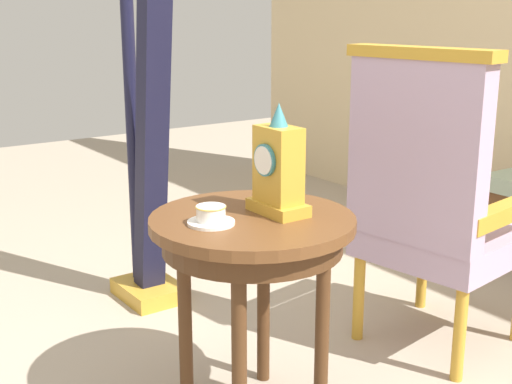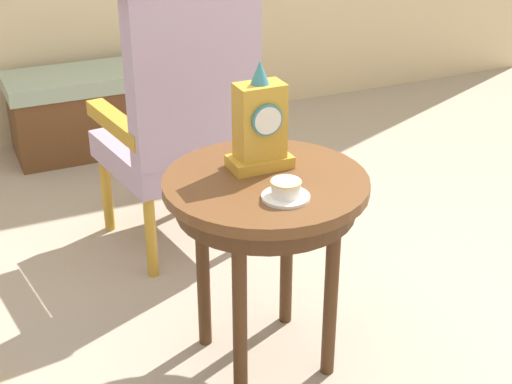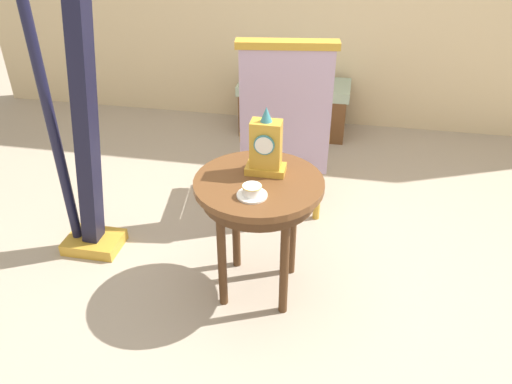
{
  "view_description": "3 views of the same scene",
  "coord_description": "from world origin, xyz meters",
  "px_view_note": "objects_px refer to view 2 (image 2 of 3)",
  "views": [
    {
      "loc": [
        1.56,
        -1.19,
        1.27
      ],
      "look_at": [
        -0.09,
        -0.01,
        0.73
      ],
      "focal_mm": 49.02,
      "sensor_mm": 36.0,
      "label": 1
    },
    {
      "loc": [
        -0.93,
        -1.85,
        1.62
      ],
      "look_at": [
        -0.07,
        0.03,
        0.59
      ],
      "focal_mm": 52.45,
      "sensor_mm": 36.0,
      "label": 2
    },
    {
      "loc": [
        0.3,
        -2.03,
        1.86
      ],
      "look_at": [
        -0.1,
        0.01,
        0.56
      ],
      "focal_mm": 35.13,
      "sensor_mm": 36.0,
      "label": 3
    }
  ],
  "objects_px": {
    "side_table": "(266,204)",
    "armchair": "(183,115)",
    "window_bench": "(97,110)",
    "mantel_clock": "(260,126)",
    "teacup_left": "(286,191)"
  },
  "relations": [
    {
      "from": "teacup_left",
      "to": "armchair",
      "type": "bearing_deg",
      "value": 88.99
    },
    {
      "from": "mantel_clock",
      "to": "armchair",
      "type": "distance_m",
      "value": 0.73
    },
    {
      "from": "teacup_left",
      "to": "side_table",
      "type": "bearing_deg",
      "value": 88.14
    },
    {
      "from": "side_table",
      "to": "armchair",
      "type": "height_order",
      "value": "armchair"
    },
    {
      "from": "side_table",
      "to": "armchair",
      "type": "xyz_separation_m",
      "value": [
        0.01,
        0.79,
        0.02
      ]
    },
    {
      "from": "teacup_left",
      "to": "window_bench",
      "type": "distance_m",
      "value": 2.18
    },
    {
      "from": "side_table",
      "to": "mantel_clock",
      "type": "bearing_deg",
      "value": 77.47
    },
    {
      "from": "mantel_clock",
      "to": "window_bench",
      "type": "bearing_deg",
      "value": 92.64
    },
    {
      "from": "mantel_clock",
      "to": "window_bench",
      "type": "height_order",
      "value": "mantel_clock"
    },
    {
      "from": "mantel_clock",
      "to": "armchair",
      "type": "relative_size",
      "value": 0.29
    },
    {
      "from": "side_table",
      "to": "mantel_clock",
      "type": "xyz_separation_m",
      "value": [
        0.02,
        0.08,
        0.22
      ]
    },
    {
      "from": "side_table",
      "to": "window_bench",
      "type": "height_order",
      "value": "side_table"
    },
    {
      "from": "side_table",
      "to": "armchair",
      "type": "distance_m",
      "value": 0.79
    },
    {
      "from": "side_table",
      "to": "window_bench",
      "type": "distance_m",
      "value": 2.02
    },
    {
      "from": "armchair",
      "to": "window_bench",
      "type": "relative_size",
      "value": 1.24
    }
  ]
}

